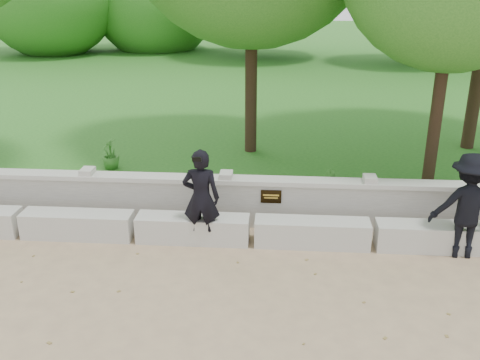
% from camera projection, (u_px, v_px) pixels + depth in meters
% --- Properties ---
extents(ground, '(80.00, 80.00, 0.00)m').
position_uv_depth(ground, '(244.00, 308.00, 7.28)').
color(ground, tan).
rests_on(ground, ground).
extents(lawn, '(40.00, 22.00, 0.25)m').
position_uv_depth(lawn, '(270.00, 91.00, 20.26)').
color(lawn, '#21591B').
rests_on(lawn, ground).
extents(concrete_bench, '(11.90, 0.45, 0.45)m').
position_uv_depth(concrete_bench, '(252.00, 231.00, 8.96)').
color(concrete_bench, beige).
rests_on(concrete_bench, ground).
extents(parapet_wall, '(12.50, 0.35, 0.90)m').
position_uv_depth(parapet_wall, '(254.00, 201.00, 9.53)').
color(parapet_wall, '#BCB9B2').
rests_on(parapet_wall, ground).
extents(man_main, '(0.61, 0.55, 1.67)m').
position_uv_depth(man_main, '(201.00, 198.00, 8.71)').
color(man_main, black).
rests_on(man_main, ground).
extents(visitor_mid, '(1.12, 0.66, 1.72)m').
position_uv_depth(visitor_mid, '(467.00, 206.00, 8.35)').
color(visitor_mid, black).
rests_on(visitor_mid, ground).
extents(shrub_b, '(0.29, 0.35, 0.59)m').
position_uv_depth(shrub_b, '(328.00, 185.00, 10.06)').
color(shrub_b, '#337026').
rests_on(shrub_b, lawn).
extents(shrub_d, '(0.48, 0.50, 0.68)m').
position_uv_depth(shrub_d, '(110.00, 154.00, 11.66)').
color(shrub_d, '#337026').
rests_on(shrub_d, lawn).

